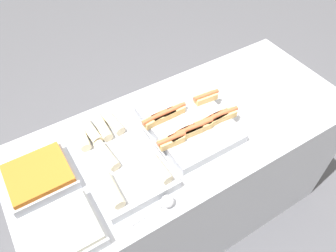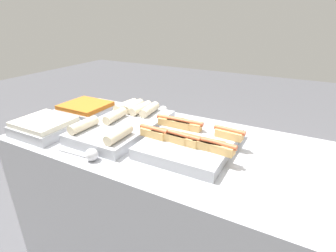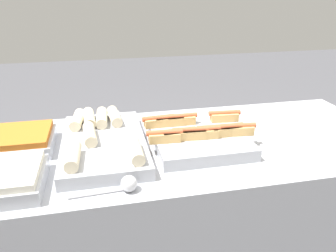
{
  "view_description": "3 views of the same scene",
  "coord_description": "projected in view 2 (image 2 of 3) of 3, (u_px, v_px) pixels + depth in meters",
  "views": [
    {
      "loc": [
        -0.65,
        -0.87,
        2.11
      ],
      "look_at": [
        -0.11,
        0.0,
        0.97
      ],
      "focal_mm": 35.0,
      "sensor_mm": 36.0,
      "label": 1
    },
    {
      "loc": [
        0.43,
        -0.99,
        1.46
      ],
      "look_at": [
        -0.11,
        0.0,
        0.97
      ],
      "focal_mm": 28.0,
      "sensor_mm": 36.0,
      "label": 2
    },
    {
      "loc": [
        -0.37,
        -1.2,
        1.51
      ],
      "look_at": [
        -0.11,
        0.0,
        0.97
      ],
      "focal_mm": 35.0,
      "sensor_mm": 36.0,
      "label": 3
    }
  ],
  "objects": [
    {
      "name": "serving_spoon_near",
      "position": [
        90.0,
        155.0,
        1.09
      ],
      "size": [
        0.22,
        0.05,
        0.05
      ],
      "color": "silver",
      "rests_on": "counter"
    },
    {
      "name": "tray_side_front",
      "position": [
        45.0,
        126.0,
        1.34
      ],
      "size": [
        0.28,
        0.25,
        0.07
      ],
      "color": "#A8AAB2",
      "rests_on": "counter"
    },
    {
      "name": "serving_spoon_far",
      "position": [
        162.0,
        110.0,
        1.59
      ],
      "size": [
        0.21,
        0.05,
        0.05
      ],
      "color": "silver",
      "rests_on": "counter"
    },
    {
      "name": "counter",
      "position": [
        186.0,
        221.0,
        1.39
      ],
      "size": [
        1.77,
        0.75,
        0.89
      ],
      "color": "#A8AAB2",
      "rests_on": "ground_plane"
    },
    {
      "name": "tray_side_back",
      "position": [
        86.0,
        110.0,
        1.57
      ],
      "size": [
        0.28,
        0.25,
        0.07
      ],
      "color": "#A8AAB2",
      "rests_on": "counter"
    },
    {
      "name": "tray_hotdogs",
      "position": [
        190.0,
        140.0,
        1.19
      ],
      "size": [
        0.45,
        0.45,
        0.1
      ],
      "color": "#A8AAB2",
      "rests_on": "counter"
    },
    {
      "name": "tray_wraps",
      "position": [
        124.0,
        124.0,
        1.37
      ],
      "size": [
        0.32,
        0.55,
        0.1
      ],
      "color": "#A8AAB2",
      "rests_on": "counter"
    }
  ]
}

